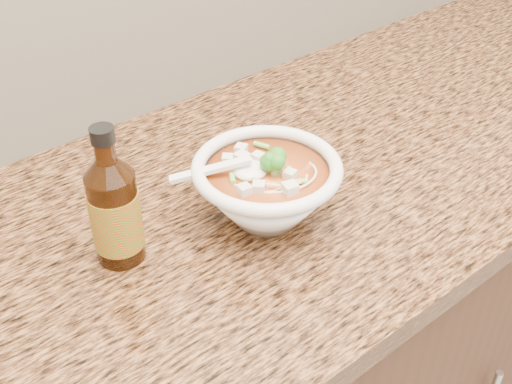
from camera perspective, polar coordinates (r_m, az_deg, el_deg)
cabinet at (r=1.34m, az=-0.86°, el=-16.23°), size 4.00×0.65×0.86m
counter_slab at (r=1.02m, az=-1.08°, el=-0.78°), size 4.00×0.68×0.04m
soup_bowl at (r=0.92m, az=0.95°, el=0.21°), size 0.23×0.21×0.12m
hot_sauce_bottle at (r=0.86m, az=-12.42°, el=-1.72°), size 0.09×0.09×0.20m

